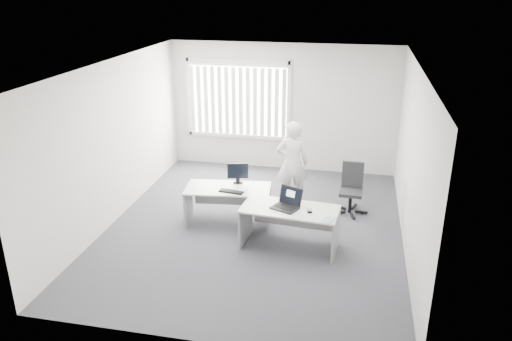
% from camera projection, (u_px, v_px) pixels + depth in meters
% --- Properties ---
extents(ground, '(6.00, 6.00, 0.00)m').
position_uv_depth(ground, '(255.00, 227.00, 8.69)').
color(ground, '#47474D').
rests_on(ground, ground).
extents(wall_back, '(5.00, 0.02, 2.80)m').
position_uv_depth(wall_back, '(283.00, 108.00, 10.93)').
color(wall_back, silver).
rests_on(wall_back, ground).
extents(wall_front, '(5.00, 0.02, 2.80)m').
position_uv_depth(wall_front, '(198.00, 239.00, 5.45)').
color(wall_front, silver).
rests_on(wall_front, ground).
extents(wall_left, '(0.02, 6.00, 2.80)m').
position_uv_depth(wall_left, '(114.00, 142.00, 8.66)').
color(wall_left, silver).
rests_on(wall_left, ground).
extents(wall_right, '(0.02, 6.00, 2.80)m').
position_uv_depth(wall_right, '(412.00, 162.00, 7.71)').
color(wall_right, silver).
rests_on(wall_right, ground).
extents(ceiling, '(5.00, 6.00, 0.02)m').
position_uv_depth(ceiling, '(254.00, 66.00, 7.68)').
color(ceiling, silver).
rests_on(ceiling, wall_back).
extents(window, '(2.32, 0.06, 1.76)m').
position_uv_depth(window, '(238.00, 99.00, 11.03)').
color(window, silver).
rests_on(window, wall_back).
extents(blinds, '(2.20, 0.10, 1.50)m').
position_uv_depth(blinds, '(237.00, 101.00, 10.98)').
color(blinds, white).
rests_on(blinds, wall_back).
extents(desk_near, '(1.57, 0.84, 0.69)m').
position_uv_depth(desk_near, '(290.00, 219.00, 7.89)').
color(desk_near, white).
rests_on(desk_near, ground).
extents(desk_far, '(1.54, 0.86, 0.67)m').
position_uv_depth(desk_far, '(228.00, 197.00, 8.70)').
color(desk_far, white).
rests_on(desk_far, ground).
extents(office_chair, '(0.55, 0.55, 0.94)m').
position_uv_depth(office_chair, '(351.00, 197.00, 9.17)').
color(office_chair, black).
rests_on(office_chair, ground).
extents(person, '(0.67, 0.51, 1.64)m').
position_uv_depth(person, '(292.00, 163.00, 9.33)').
color(person, silver).
rests_on(person, ground).
extents(laptop, '(0.51, 0.48, 0.31)m').
position_uv_depth(laptop, '(285.00, 200.00, 7.74)').
color(laptop, black).
rests_on(laptop, desk_near).
extents(paper_sheet, '(0.31, 0.27, 0.00)m').
position_uv_depth(paper_sheet, '(308.00, 212.00, 7.69)').
color(paper_sheet, white).
rests_on(paper_sheet, desk_near).
extents(mouse, '(0.09, 0.12, 0.05)m').
position_uv_depth(mouse, '(310.00, 210.00, 7.68)').
color(mouse, '#B3B3B5').
rests_on(mouse, paper_sheet).
extents(booklet, '(0.22, 0.25, 0.01)m').
position_uv_depth(booklet, '(329.00, 220.00, 7.43)').
color(booklet, white).
rests_on(booklet, desk_near).
extents(keyboard, '(0.44, 0.21, 0.02)m').
position_uv_depth(keyboard, '(231.00, 192.00, 8.45)').
color(keyboard, black).
rests_on(keyboard, desk_far).
extents(monitor, '(0.39, 0.20, 0.37)m').
position_uv_depth(monitor, '(238.00, 173.00, 8.76)').
color(monitor, black).
rests_on(monitor, desk_far).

